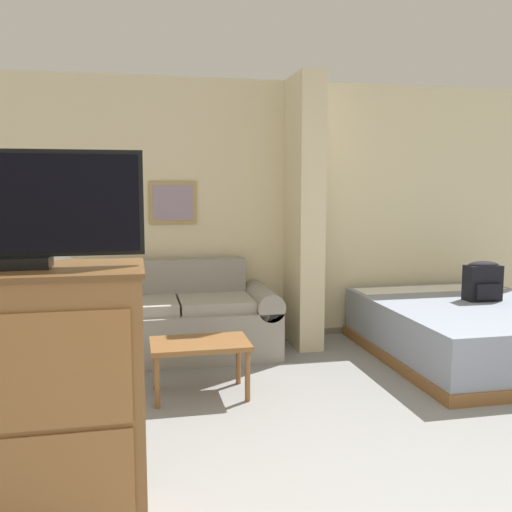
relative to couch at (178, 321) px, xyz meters
name	(u,v)px	position (x,y,z in m)	size (l,w,h in m)	color
wall_back	(255,212)	(0.83, 0.49, 0.97)	(6.99, 0.16, 2.60)	beige
wall_partition_pillar	(304,213)	(1.24, 0.12, 0.98)	(0.24, 0.62, 2.60)	beige
couch	(178,321)	(0.00, 0.00, 0.00)	(1.83, 0.84, 0.86)	gray
coffee_table	(200,348)	(0.08, -1.08, 0.04)	(0.73, 0.46, 0.41)	brown
side_table	(63,310)	(-1.02, 0.05, 0.14)	(0.38, 0.38, 0.58)	brown
table_lamp	(61,261)	(-1.02, 0.05, 0.58)	(0.38, 0.38, 0.46)	tan
tv_dresser	(29,405)	(-0.84, -2.64, 0.28)	(1.02, 0.54, 1.21)	brown
tv	(19,208)	(-0.84, -2.64, 1.15)	(1.03, 0.16, 0.50)	black
bed	(472,330)	(2.62, -0.65, -0.07)	(1.72, 2.09, 0.50)	brown
backpack	(483,280)	(2.78, -0.53, 0.37)	(0.33, 0.19, 0.37)	black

